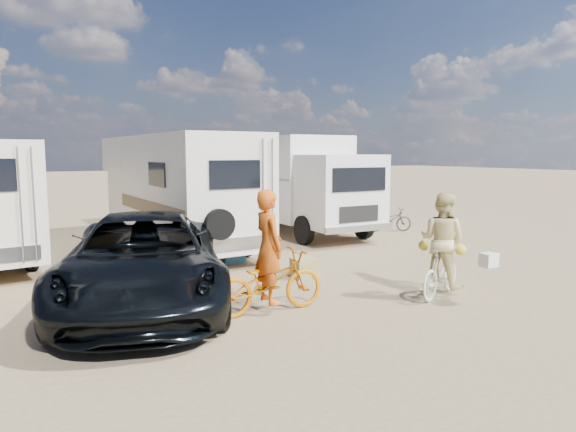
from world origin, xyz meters
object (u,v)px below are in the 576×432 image
box_truck (305,185)px  cooler (234,255)px  dark_suv (144,260)px  rider_man (269,257)px  crate (305,268)px  rv_main (175,192)px  bike_man (269,282)px  bike_woman (441,272)px  rider_woman (442,250)px  bike_parked (389,220)px

box_truck → cooler: (-3.92, -3.05, -1.39)m
dark_suv → rider_man: (1.67, -1.51, 0.15)m
dark_suv → crate: bearing=22.5°
rv_main → dark_suv: rv_main is taller
box_truck → bike_man: (-5.02, -6.91, -1.07)m
bike_woman → crate: size_ratio=3.03×
rv_main → rider_woman: size_ratio=4.44×
cooler → dark_suv: bearing=-127.1°
bike_man → crate: size_ratio=3.92×
cooler → rider_woman: bearing=-52.7°
bike_woman → rider_man: bearing=55.4°
box_truck → rider_woman: box_truck is taller
rv_main → rider_man: size_ratio=4.15×
rv_main → cooler: size_ratio=15.64×
rider_woman → crate: (-1.39, 2.53, -0.68)m
box_truck → crate: box_truck is taller
rider_man → cooler: (1.11, 3.86, -0.74)m
crate → rider_man: bearing=-135.6°
box_truck → crate: 6.20m
box_truck → bike_parked: size_ratio=3.92×
cooler → rider_man: bearing=-93.4°
box_truck → crate: bearing=-120.5°
dark_suv → bike_woman: size_ratio=3.73×
dark_suv → crate: 3.55m
rider_man → bike_woman: bearing=-101.1°
bike_woman → bike_parked: size_ratio=1.01×
bike_parked → crate: bike_parked is taller
dark_suv → bike_woman: dark_suv is taller
cooler → rv_main: bearing=112.1°
rv_main → rider_woman: 7.95m
dark_suv → rv_main: bearing=84.4°
bike_man → bike_parked: bike_man is taller
bike_woman → rider_woman: 0.42m
rider_woman → crate: size_ratio=3.48×
bike_woman → rider_woman: size_ratio=0.87×
bike_woman → bike_parked: (4.49, 6.56, -0.06)m
box_truck → cooler: bearing=-140.6°
box_truck → rider_woman: (-1.80, -7.65, -0.71)m
bike_parked → crate: (-5.88, -4.04, -0.19)m
rv_main → rider_man: rv_main is taller
dark_suv → bike_parked: dark_suv is taller
box_truck → rider_woman: size_ratio=3.37×
dark_suv → bike_parked: 10.32m
bike_woman → dark_suv: bearing=43.6°
box_truck → rv_main: bearing=-176.4°
crate → bike_man: bearing=-135.6°
bike_parked → rider_man: bearing=151.1°
bike_man → bike_woman: bike_man is taller
bike_man → bike_woman: 3.30m
rider_woman → bike_parked: (4.49, 6.56, -0.48)m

